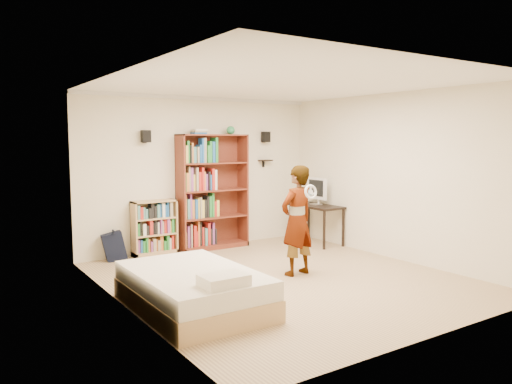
% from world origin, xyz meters
% --- Properties ---
extents(ground, '(4.50, 5.00, 0.01)m').
position_xyz_m(ground, '(0.00, 0.00, 0.00)').
color(ground, tan).
rests_on(ground, ground).
extents(room_shell, '(4.52, 5.02, 2.71)m').
position_xyz_m(room_shell, '(0.00, 0.00, 1.76)').
color(room_shell, silver).
rests_on(room_shell, ground).
extents(crown_molding, '(4.50, 5.00, 0.06)m').
position_xyz_m(crown_molding, '(0.00, 0.00, 2.67)').
color(crown_molding, silver).
rests_on(crown_molding, room_shell).
extents(speaker_left, '(0.14, 0.12, 0.20)m').
position_xyz_m(speaker_left, '(-1.05, 2.40, 2.00)').
color(speaker_left, black).
rests_on(speaker_left, room_shell).
extents(speaker_right, '(0.14, 0.12, 0.20)m').
position_xyz_m(speaker_right, '(1.35, 2.40, 2.00)').
color(speaker_right, black).
rests_on(speaker_right, room_shell).
extents(wall_shelf, '(0.25, 0.16, 0.02)m').
position_xyz_m(wall_shelf, '(1.35, 2.41, 1.55)').
color(wall_shelf, black).
rests_on(wall_shelf, room_shell).
extents(tall_bookshelf, '(1.29, 0.38, 2.04)m').
position_xyz_m(tall_bookshelf, '(0.14, 2.31, 1.02)').
color(tall_bookshelf, brown).
rests_on(tall_bookshelf, ground).
extents(low_bookshelf, '(0.74, 0.28, 0.93)m').
position_xyz_m(low_bookshelf, '(-0.95, 2.36, 0.47)').
color(low_bookshelf, tan).
rests_on(low_bookshelf, ground).
extents(computer_desk, '(0.53, 1.07, 0.73)m').
position_xyz_m(computer_desk, '(1.96, 1.62, 0.36)').
color(computer_desk, black).
rests_on(computer_desk, ground).
extents(imac, '(0.12, 0.51, 0.51)m').
position_xyz_m(imac, '(2.01, 1.68, 0.98)').
color(imac, silver).
rests_on(imac, computer_desk).
extents(daybed, '(1.24, 1.91, 0.56)m').
position_xyz_m(daybed, '(-1.61, -0.43, 0.28)').
color(daybed, white).
rests_on(daybed, ground).
extents(person, '(0.63, 0.46, 1.58)m').
position_xyz_m(person, '(0.30, 0.07, 0.79)').
color(person, black).
rests_on(person, ground).
extents(wii_wheel, '(0.21, 0.08, 0.21)m').
position_xyz_m(wii_wheel, '(0.30, -0.23, 1.23)').
color(wii_wheel, silver).
rests_on(wii_wheel, person).
extents(navy_bag, '(0.39, 0.28, 0.48)m').
position_xyz_m(navy_bag, '(-1.65, 2.34, 0.24)').
color(navy_bag, black).
rests_on(navy_bag, ground).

